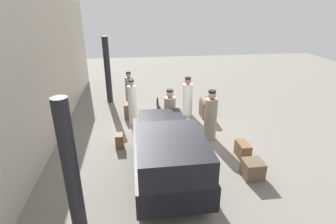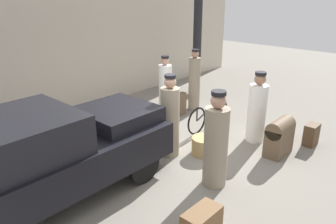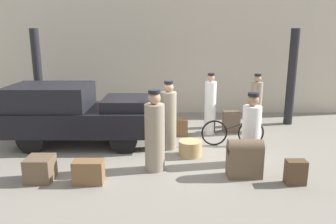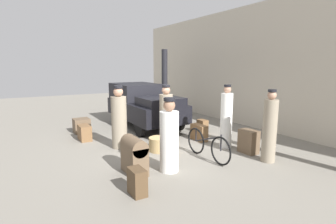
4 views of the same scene
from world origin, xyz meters
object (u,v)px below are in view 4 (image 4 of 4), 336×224
(bicycle, at_px, (208,145))
(conductor_in_dark_uniform, at_px, (270,129))
(trunk_barrel_dark, at_px, (134,154))
(porter_standing_middle, at_px, (226,119))
(trunk_umber_medium, at_px, (85,133))
(suitcase_black_upright, at_px, (202,126))
(trunk_large_brown, at_px, (199,132))
(trunk_wicker_pale, at_px, (82,126))
(porter_carrying_trunk, at_px, (119,120))
(suitcase_tan_flat, at_px, (249,141))
(porter_with_bicycle, at_px, (166,117))
(porter_lifting_near_truck, at_px, (169,139))
(wicker_basket, at_px, (159,144))
(truck, at_px, (143,103))
(suitcase_small_leather, at_px, (137,182))

(bicycle, bearing_deg, conductor_in_dark_uniform, 52.59)
(trunk_barrel_dark, bearing_deg, porter_standing_middle, 96.77)
(trunk_umber_medium, distance_m, suitcase_black_upright, 3.93)
(trunk_large_brown, xyz_separation_m, trunk_wicker_pale, (-2.84, -2.94, 0.00))
(porter_carrying_trunk, bearing_deg, trunk_wicker_pale, -166.70)
(conductor_in_dark_uniform, distance_m, trunk_wicker_pale, 6.15)
(suitcase_tan_flat, bearing_deg, porter_standing_middle, -163.80)
(trunk_large_brown, bearing_deg, trunk_barrel_dark, -64.44)
(porter_carrying_trunk, xyz_separation_m, porter_with_bicycle, (0.30, 1.35, 0.00))
(suitcase_black_upright, xyz_separation_m, suitcase_tan_flat, (2.35, -0.29, 0.09))
(porter_carrying_trunk, xyz_separation_m, porter_lifting_near_truck, (2.16, 0.35, -0.06))
(wicker_basket, distance_m, porter_with_bicycle, 0.97)
(wicker_basket, relative_size, suitcase_black_upright, 1.24)
(suitcase_black_upright, bearing_deg, porter_with_bicycle, -74.94)
(porter_with_bicycle, bearing_deg, trunk_large_brown, 76.88)
(truck, bearing_deg, suitcase_small_leather, -26.50)
(suitcase_small_leather, xyz_separation_m, suitcase_black_upright, (-2.96, 3.79, -0.02))
(conductor_in_dark_uniform, relative_size, trunk_wicker_pale, 3.35)
(porter_with_bicycle, bearing_deg, porter_lifting_near_truck, -28.34)
(trunk_large_brown, xyz_separation_m, suitcase_tan_flat, (1.64, 0.40, 0.07))
(porter_standing_middle, bearing_deg, wicker_basket, -111.14)
(truck, bearing_deg, suitcase_black_upright, 34.28)
(porter_with_bicycle, distance_m, trunk_wicker_pale, 3.26)
(trunk_umber_medium, bearing_deg, wicker_basket, 35.35)
(trunk_umber_medium, bearing_deg, trunk_large_brown, 59.17)
(porter_standing_middle, relative_size, trunk_large_brown, 2.95)
(porter_standing_middle, relative_size, trunk_barrel_dark, 2.23)
(porter_lifting_near_truck, xyz_separation_m, porter_with_bicycle, (-1.85, 1.00, 0.06))
(suitcase_small_leather, xyz_separation_m, trunk_barrel_dark, (-0.93, 0.35, 0.18))
(trunk_wicker_pale, bearing_deg, conductor_in_dark_uniform, 32.26)
(suitcase_tan_flat, bearing_deg, porter_carrying_trunk, -127.96)
(porter_with_bicycle, bearing_deg, trunk_barrel_dark, -47.50)
(bicycle, height_order, suitcase_small_leather, bicycle)
(truck, height_order, suitcase_tan_flat, truck)
(porter_carrying_trunk, height_order, trunk_umber_medium, porter_carrying_trunk)
(porter_carrying_trunk, distance_m, trunk_barrel_dark, 1.94)
(trunk_umber_medium, distance_m, suitcase_tan_flat, 4.92)
(porter_standing_middle, relative_size, suitcase_black_upright, 3.99)
(porter_carrying_trunk, distance_m, suitcase_black_upright, 3.15)
(porter_standing_middle, xyz_separation_m, trunk_wicker_pale, (-3.81, -3.15, -0.59))
(porter_with_bicycle, height_order, trunk_wicker_pale, porter_with_bicycle)
(porter_lifting_near_truck, height_order, porter_with_bicycle, porter_with_bicycle)
(trunk_umber_medium, bearing_deg, porter_lifting_near_truck, 16.66)
(suitcase_black_upright, bearing_deg, trunk_umber_medium, -106.63)
(porter_lifting_near_truck, bearing_deg, porter_with_bicycle, 151.66)
(bicycle, height_order, porter_with_bicycle, porter_with_bicycle)
(suitcase_small_leather, bearing_deg, porter_carrying_trunk, 165.86)
(porter_lifting_near_truck, xyz_separation_m, trunk_barrel_dark, (-0.29, -0.71, -0.32))
(suitcase_small_leather, bearing_deg, porter_with_bicycle, 140.54)
(porter_carrying_trunk, height_order, porter_lifting_near_truck, porter_carrying_trunk)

